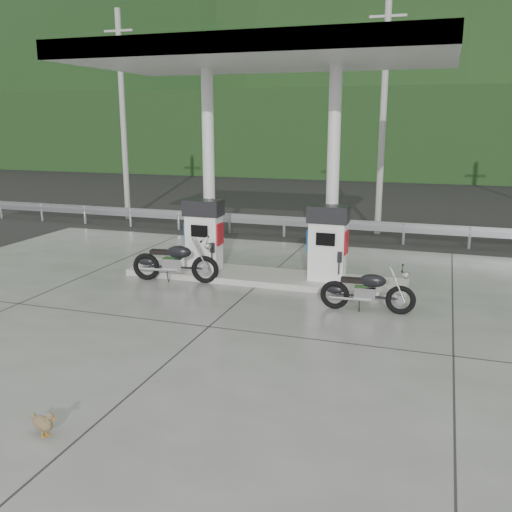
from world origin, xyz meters
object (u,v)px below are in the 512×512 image
(gas_pump_left, at_px, (204,235))
(motorcycle_left, at_px, (175,262))
(gas_pump_right, at_px, (328,243))
(motorcycle_right, at_px, (367,291))
(duck, at_px, (43,424))

(gas_pump_left, bearing_deg, motorcycle_left, -118.99)
(gas_pump_left, distance_m, gas_pump_right, 3.20)
(gas_pump_left, height_order, gas_pump_right, same)
(motorcycle_left, bearing_deg, gas_pump_right, 4.74)
(gas_pump_left, relative_size, motorcycle_right, 0.98)
(motorcycle_left, bearing_deg, gas_pump_left, 53.49)
(gas_pump_left, bearing_deg, motorcycle_right, -20.05)
(motorcycle_left, distance_m, duck, 7.15)
(gas_pump_left, relative_size, duck, 4.20)
(gas_pump_right, height_order, motorcycle_right, gas_pump_right)
(gas_pump_right, height_order, motorcycle_left, gas_pump_right)
(motorcycle_left, height_order, motorcycle_right, motorcycle_left)
(gas_pump_right, xyz_separation_m, motorcycle_left, (-3.64, -0.79, -0.56))
(motorcycle_right, xyz_separation_m, duck, (-3.26, -6.16, -0.28))
(gas_pump_left, xyz_separation_m, duck, (1.12, -7.76, -0.90))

